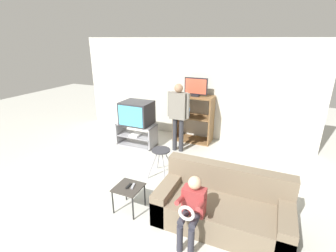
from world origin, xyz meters
name	(u,v)px	position (x,y,z in m)	size (l,w,h in m)	color
ground_plane	(91,234)	(0.00, 0.00, 0.00)	(18.00, 18.00, 0.00)	beige
wall_back	(190,89)	(0.00, 4.09, 1.30)	(6.40, 0.06, 2.60)	beige
tv_stand	(137,134)	(-0.99, 2.91, 0.27)	(0.97, 0.48, 0.56)	#939399
television_main	(137,113)	(-0.96, 2.93, 0.84)	(0.73, 0.61, 0.57)	#2D2D33
media_shelf	(193,118)	(0.24, 3.76, 0.62)	(0.98, 0.52, 1.21)	brown
television_flat	(196,87)	(0.27, 3.75, 1.43)	(0.59, 0.20, 0.46)	black
folding_stool	(161,154)	(0.23, 1.80, 0.47)	(0.41, 0.45, 0.57)	#99999E
snack_table	(129,190)	(0.21, 0.67, 0.36)	(0.41, 0.41, 0.42)	#38332D
remote_control_black	(129,186)	(0.21, 0.68, 0.43)	(0.04, 0.14, 0.02)	black
remote_control_white	(133,186)	(0.27, 0.71, 0.43)	(0.04, 0.14, 0.02)	gray
couch	(222,207)	(1.61, 0.97, 0.27)	(1.88, 0.87, 0.81)	#756651
person_standing_adult	(178,111)	(0.11, 3.00, 0.99)	(0.53, 0.20, 1.63)	#2D2D33
person_seated_child	(192,206)	(1.31, 0.46, 0.55)	(0.33, 0.43, 0.94)	#2D2D38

